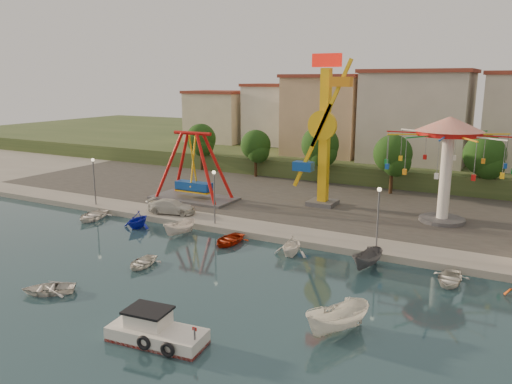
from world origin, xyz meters
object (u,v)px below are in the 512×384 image
Objects in this scene: kamikaze_tower at (326,135)px; skiff at (338,320)px; van at (171,207)px; pirate_ship_ride at (193,168)px; cabin_motorboat at (155,333)px; rowboat_a at (142,262)px; wave_swinger at (448,146)px.

kamikaze_tower reaches higher than skiff.
pirate_ship_ride is at bearing -0.65° from van.
kamikaze_tower is at bearing 87.24° from cabin_motorboat.
pirate_ship_ride is at bearing 105.51° from rowboat_a.
cabin_motorboat is 12.02m from rowboat_a.
pirate_ship_ride is 31.84m from cabin_motorboat.
van is at bearing 110.01° from rowboat_a.
skiff is (10.67, -25.73, -7.68)m from kamikaze_tower.
van is (-12.96, -10.68, -7.23)m from kamikaze_tower.
cabin_motorboat is 1.15× the size of van.
pirate_ship_ride is 0.61× the size of kamikaze_tower.
rowboat_a is at bearing -66.57° from pirate_ship_ride.
rowboat_a is at bearing -130.53° from wave_swinger.
van is at bearing 119.40° from cabin_motorboat.
kamikaze_tower is 3.25× the size of van.
cabin_motorboat reaches higher than rowboat_a.
cabin_motorboat is at bearing -86.50° from kamikaze_tower.
van is at bearing -76.21° from pirate_ship_ride.
wave_swinger is at bearing 113.55° from skiff.
pirate_ship_ride is 15.72m from kamikaze_tower.
wave_swinger is at bearing -2.02° from kamikaze_tower.
van reaches higher than skiff.
wave_swinger reaches higher than van.
kamikaze_tower is 2.84× the size of cabin_motorboat.
pirate_ship_ride is at bearing 167.78° from skiff.
wave_swinger reaches higher than cabin_motorboat.
kamikaze_tower reaches higher than wave_swinger.
kamikaze_tower is 5.16× the size of rowboat_a.
pirate_ship_ride is 27.70m from wave_swinger.
wave_swinger is 3.63× the size of rowboat_a.
cabin_motorboat is 10.44m from skiff.
kamikaze_tower is 32.49m from cabin_motorboat.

